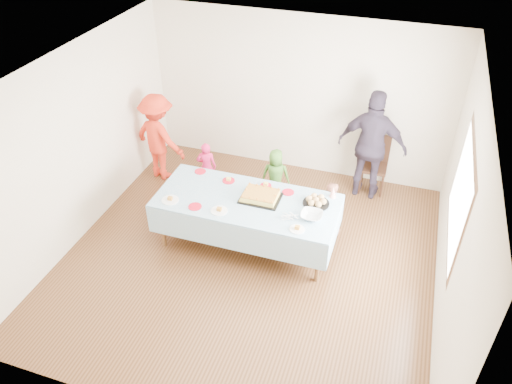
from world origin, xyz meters
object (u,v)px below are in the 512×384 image
birthday_cake (261,196)px  adult_left (159,137)px  dining_chair (375,160)px  party_table (247,203)px

birthday_cake → adult_left: size_ratio=0.36×
birthday_cake → dining_chair: (1.35, 1.92, -0.30)m
party_table → birthday_cake: size_ratio=4.60×
party_table → birthday_cake: bearing=27.3°
dining_chair → adult_left: adult_left is taller
dining_chair → birthday_cake: bearing=-126.0°
dining_chair → adult_left: 3.58m
birthday_cake → adult_left: 2.42m
birthday_cake → adult_left: (-2.14, 1.13, -0.07)m
party_table → adult_left: 2.31m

